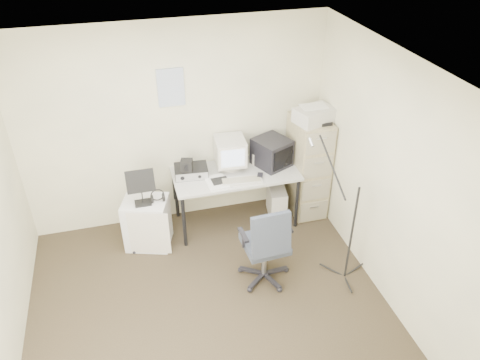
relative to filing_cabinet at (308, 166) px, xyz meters
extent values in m
cube|color=#34291A|center=(-1.58, -1.48, -0.66)|extent=(3.60, 3.60, 0.01)
cube|color=white|center=(-1.58, -1.48, 1.85)|extent=(3.60, 3.60, 0.01)
cube|color=#FBF3C3|center=(-1.58, 0.32, 0.60)|extent=(3.60, 0.02, 2.50)
cube|color=#FBF3C3|center=(0.22, -1.48, 0.60)|extent=(0.02, 3.60, 2.50)
cube|color=white|center=(-1.60, 0.31, 1.10)|extent=(0.30, 0.02, 0.44)
cube|color=#C7BB8B|center=(0.00, 0.00, 0.00)|extent=(0.40, 0.60, 1.30)
cube|color=beige|center=(0.00, -0.07, 0.74)|extent=(0.52, 0.42, 0.17)
cube|color=silver|center=(-0.95, -0.03, -0.29)|extent=(1.50, 0.70, 0.73)
cube|color=beige|center=(-0.98, 0.10, 0.27)|extent=(0.38, 0.39, 0.39)
cube|color=black|center=(-0.47, 0.04, 0.25)|extent=(0.50, 0.52, 0.34)
cube|color=silver|center=(-0.66, 0.11, 0.15)|extent=(0.09, 0.09, 0.15)
cube|color=beige|center=(-0.94, -0.25, 0.09)|extent=(0.50, 0.23, 0.03)
cube|color=black|center=(-0.69, -0.20, 0.10)|extent=(0.10, 0.12, 0.03)
cube|color=black|center=(-1.47, 0.06, 0.14)|extent=(0.42, 0.32, 0.11)
cube|color=black|center=(-1.53, 0.00, 0.26)|extent=(0.16, 0.16, 0.13)
cube|color=white|center=(-1.22, -0.20, 0.09)|extent=(0.25, 0.33, 0.02)
cube|color=beige|center=(-0.41, -0.03, -0.44)|extent=(0.27, 0.48, 0.42)
cube|color=#373D4A|center=(-0.91, -1.09, -0.15)|extent=(0.61, 0.61, 1.00)
cube|color=white|center=(-2.06, -0.18, -0.34)|extent=(0.60, 0.54, 0.62)
cube|color=black|center=(-2.08, -0.22, 0.19)|extent=(0.35, 0.27, 0.45)
torus|color=black|center=(-1.91, -0.22, 0.02)|extent=(0.18, 0.18, 0.03)
cylinder|color=black|center=(-0.04, -1.31, 0.12)|extent=(0.02, 0.02, 1.55)
camera|label=1|loc=(-2.15, -4.64, 3.07)|focal=35.00mm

